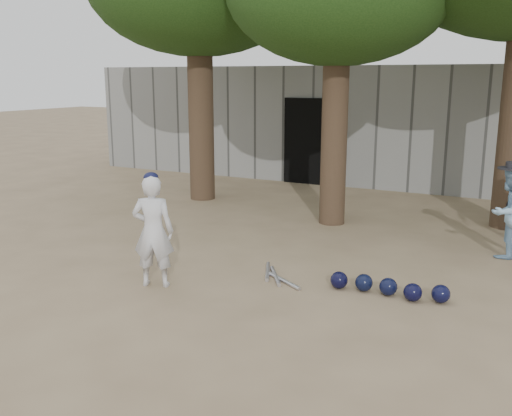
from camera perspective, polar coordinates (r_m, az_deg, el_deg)
The scene contains 6 objects.
ground at distance 7.65m, azimuth -7.49°, elevation -8.00°, with size 70.00×70.00×0.00m, color #937C5E.
boy_player at distance 7.60m, azimuth -10.25°, elevation -2.30°, with size 0.55×0.36×1.50m, color silver.
spectator_blue at distance 9.50m, azimuth 23.94°, elevation -0.41°, with size 0.69×0.54×1.41m, color #8EB9DB.
back_building at distance 16.75m, azimuth 12.85°, elevation 8.48°, with size 16.00×5.24×3.00m.
helmet_row at distance 7.51m, azimuth 13.07°, elevation -7.70°, with size 1.51×0.34×0.23m.
bat_pile at distance 7.97m, azimuth 1.96°, elevation -6.81°, with size 0.86×0.79×0.06m.
Camera 1 is at (4.08, -5.87, 2.73)m, focal length 40.00 mm.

